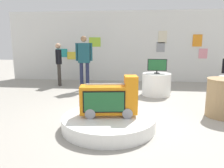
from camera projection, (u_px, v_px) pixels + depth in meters
ground_plane at (129, 119)px, 4.49m from camera, size 30.00×30.00×0.00m
back_wall_display at (132, 47)px, 8.79m from camera, size 10.45×0.13×2.86m
main_display_pedestal at (109, 122)px, 4.01m from camera, size 1.75×1.75×0.24m
novelty_firetruck_tv at (110, 100)px, 3.93m from camera, size 1.08×0.48×0.76m
display_pedestal_center_rear at (156, 84)px, 6.53m from camera, size 0.87×0.87×0.67m
tv_on_center_rear at (157, 65)px, 6.42m from camera, size 0.58×0.17×0.44m
side_table_round at (224, 97)px, 4.59m from camera, size 0.73×0.73×0.83m
shopper_browsing_near_truck at (84, 59)px, 7.08m from camera, size 0.56×0.24×1.81m
shopper_browsing_rear at (59, 61)px, 7.91m from camera, size 0.33×0.52×1.57m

